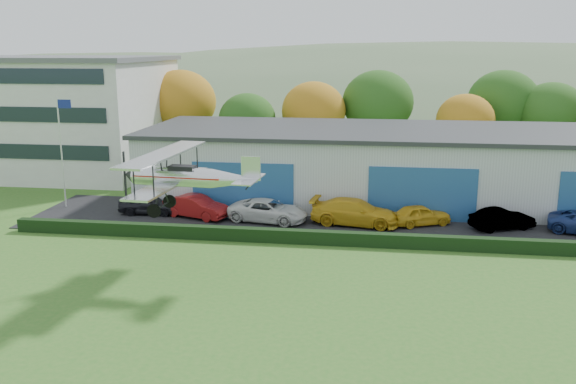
# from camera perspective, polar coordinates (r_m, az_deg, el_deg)

# --- Properties ---
(apron) EXTENTS (48.00, 9.00, 0.05)m
(apron) POSITION_cam_1_polar(r_m,az_deg,el_deg) (40.26, 9.54, -2.93)
(apron) COLOR black
(apron) RESTS_ON ground
(hedge) EXTENTS (46.00, 0.60, 0.80)m
(hedge) POSITION_cam_1_polar(r_m,az_deg,el_deg) (35.56, 9.72, -4.51)
(hedge) COLOR black
(hedge) RESTS_ON ground
(hangar) EXTENTS (40.60, 12.60, 5.30)m
(hangar) POSITION_cam_1_polar(r_m,az_deg,el_deg) (46.54, 11.96, 2.51)
(hangar) COLOR #B2B7BC
(hangar) RESTS_ON ground
(office_block) EXTENTS (20.60, 15.60, 10.40)m
(office_block) POSITION_cam_1_polar(r_m,az_deg,el_deg) (60.80, -21.41, 6.82)
(office_block) COLOR silver
(office_block) RESTS_ON ground
(flagpole) EXTENTS (1.05, 0.10, 8.00)m
(flagpole) POSITION_cam_1_polar(r_m,az_deg,el_deg) (45.65, -20.38, 4.47)
(flagpole) COLOR silver
(flagpole) RESTS_ON ground
(tree_belt) EXTENTS (75.70, 13.22, 10.12)m
(tree_belt) POSITION_cam_1_polar(r_m,az_deg,el_deg) (58.56, 7.25, 7.80)
(tree_belt) COLOR #3D2614
(tree_belt) RESTS_ON ground
(distant_hills) EXTENTS (430.00, 196.00, 56.00)m
(distant_hills) POSITION_cam_1_polar(r_m,az_deg,el_deg) (159.63, 5.85, 4.60)
(distant_hills) COLOR #4C6642
(distant_hills) RESTS_ON ground
(car_0) EXTENTS (4.09, 1.75, 1.38)m
(car_0) POSITION_cam_1_polar(r_m,az_deg,el_deg) (42.84, -12.89, -1.10)
(car_0) COLOR black
(car_0) RESTS_ON apron
(car_1) EXTENTS (4.79, 2.97, 1.49)m
(car_1) POSITION_cam_1_polar(r_m,az_deg,el_deg) (41.34, -8.57, -1.35)
(car_1) COLOR maroon
(car_1) RESTS_ON apron
(car_2) EXTENTS (5.53, 3.28, 1.44)m
(car_2) POSITION_cam_1_polar(r_m,az_deg,el_deg) (40.00, -1.86, -1.74)
(car_2) COLOR silver
(car_2) RESTS_ON apron
(car_3) EXTENTS (5.98, 3.09, 1.66)m
(car_3) POSITION_cam_1_polar(r_m,az_deg,el_deg) (39.46, 6.30, -1.87)
(car_3) COLOR gold
(car_3) RESTS_ON apron
(car_4) EXTENTS (4.21, 3.01, 1.33)m
(car_4) POSITION_cam_1_polar(r_m,az_deg,el_deg) (40.08, 12.28, -2.10)
(car_4) COLOR gold
(car_4) RESTS_ON apron
(car_5) EXTENTS (4.27, 2.91, 1.33)m
(car_5) POSITION_cam_1_polar(r_m,az_deg,el_deg) (40.54, 19.40, -2.39)
(car_5) COLOR gray
(car_5) RESTS_ON apron
(biplane) EXTENTS (7.04, 8.08, 3.02)m
(biplane) POSITION_cam_1_polar(r_m,az_deg,el_deg) (30.16, -9.68, 1.56)
(biplane) COLOR silver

